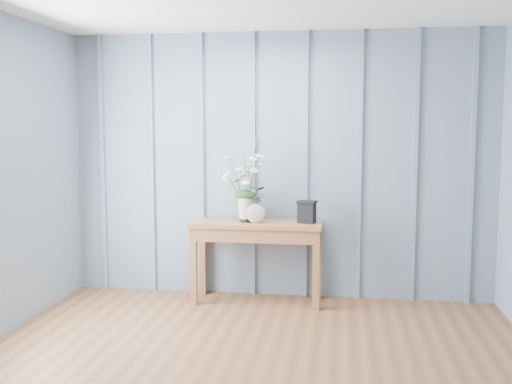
% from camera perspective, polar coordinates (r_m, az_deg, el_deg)
% --- Properties ---
extents(room_shell, '(4.00, 4.50, 2.50)m').
position_cam_1_polar(room_shell, '(4.35, 0.37, 11.10)').
color(room_shell, gray).
rests_on(room_shell, ground).
extents(sideboard, '(1.20, 0.45, 0.75)m').
position_cam_1_polar(sideboard, '(5.52, 0.08, -4.02)').
color(sideboard, brown).
rests_on(sideboard, ground).
extents(daisy_vase, '(0.45, 0.34, 0.64)m').
position_cam_1_polar(daisy_vase, '(5.44, -1.05, 1.31)').
color(daisy_vase, black).
rests_on(daisy_vase, sideboard).
extents(spider_plant, '(0.32, 0.29, 0.33)m').
position_cam_1_polar(spider_plant, '(5.58, -0.39, -1.00)').
color(spider_plant, '#1B3E13').
rests_on(spider_plant, sideboard).
extents(felt_disc_vessel, '(0.18, 0.06, 0.18)m').
position_cam_1_polar(felt_disc_vessel, '(5.40, -0.02, -2.07)').
color(felt_disc_vessel, '#864768').
rests_on(felt_disc_vessel, sideboard).
extents(carved_box, '(0.19, 0.17, 0.20)m').
position_cam_1_polar(carved_box, '(5.43, 4.86, -1.87)').
color(carved_box, black).
rests_on(carved_box, sideboard).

